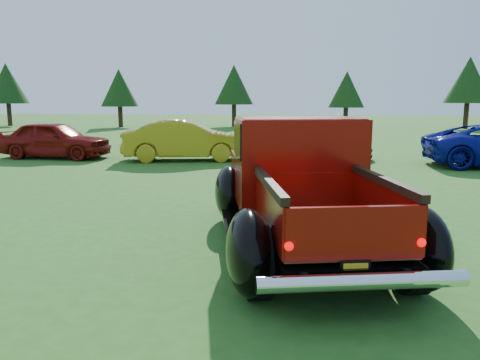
{
  "coord_description": "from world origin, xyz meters",
  "views": [
    {
      "loc": [
        1.01,
        -7.95,
        2.28
      ],
      "look_at": [
        0.27,
        0.2,
        0.85
      ],
      "focal_mm": 35.0,
      "sensor_mm": 36.0,
      "label": 1
    }
  ],
  "objects_px": {
    "tree_mid_left": "(234,85)",
    "show_car_grey": "(316,143)",
    "tree_far_west": "(7,83)",
    "tree_west": "(119,88)",
    "tree_east": "(469,80)",
    "show_car_red": "(55,140)",
    "pickup_truck": "(298,184)",
    "tree_mid_right": "(347,90)",
    "show_car_yellow": "(185,140)"
  },
  "relations": [
    {
      "from": "tree_far_west",
      "to": "tree_mid_left",
      "type": "height_order",
      "value": "tree_far_west"
    },
    {
      "from": "show_car_yellow",
      "to": "show_car_red",
      "type": "bearing_deg",
      "value": 78.16
    },
    {
      "from": "tree_far_west",
      "to": "show_car_red",
      "type": "bearing_deg",
      "value": -55.33
    },
    {
      "from": "tree_west",
      "to": "show_car_yellow",
      "type": "distance_m",
      "value": 22.09
    },
    {
      "from": "tree_mid_left",
      "to": "show_car_yellow",
      "type": "height_order",
      "value": "tree_mid_left"
    },
    {
      "from": "tree_mid_right",
      "to": "show_car_grey",
      "type": "distance_m",
      "value": 20.35
    },
    {
      "from": "tree_east",
      "to": "show_car_yellow",
      "type": "distance_m",
      "value": 27.04
    },
    {
      "from": "tree_west",
      "to": "tree_east",
      "type": "distance_m",
      "value": 27.01
    },
    {
      "from": "tree_west",
      "to": "show_car_grey",
      "type": "relative_size",
      "value": 1.09
    },
    {
      "from": "tree_east",
      "to": "show_car_grey",
      "type": "distance_m",
      "value": 23.36
    },
    {
      "from": "tree_east",
      "to": "tree_west",
      "type": "bearing_deg",
      "value": -178.94
    },
    {
      "from": "tree_mid_left",
      "to": "pickup_truck",
      "type": "xyz_separation_m",
      "value": [
        4.27,
        -31.58,
        -2.44
      ]
    },
    {
      "from": "tree_far_west",
      "to": "show_car_yellow",
      "type": "relative_size",
      "value": 1.14
    },
    {
      "from": "tree_far_west",
      "to": "tree_mid_left",
      "type": "bearing_deg",
      "value": 3.01
    },
    {
      "from": "tree_far_west",
      "to": "tree_west",
      "type": "relative_size",
      "value": 1.13
    },
    {
      "from": "tree_mid_right",
      "to": "tree_west",
      "type": "bearing_deg",
      "value": -176.82
    },
    {
      "from": "tree_west",
      "to": "show_car_red",
      "type": "relative_size",
      "value": 1.09
    },
    {
      "from": "tree_mid_left",
      "to": "tree_mid_right",
      "type": "bearing_deg",
      "value": -6.34
    },
    {
      "from": "tree_east",
      "to": "tree_mid_right",
      "type": "bearing_deg",
      "value": 176.82
    },
    {
      "from": "tree_west",
      "to": "tree_east",
      "type": "height_order",
      "value": "tree_east"
    },
    {
      "from": "tree_mid_right",
      "to": "show_car_yellow",
      "type": "relative_size",
      "value": 0.97
    },
    {
      "from": "tree_mid_left",
      "to": "show_car_grey",
      "type": "xyz_separation_m",
      "value": [
        5.31,
        -20.87,
        -2.77
      ]
    },
    {
      "from": "tree_far_west",
      "to": "pickup_truck",
      "type": "distance_m",
      "value": 38.51
    },
    {
      "from": "tree_far_west",
      "to": "tree_mid_left",
      "type": "xyz_separation_m",
      "value": [
        19.0,
        1.0,
        -0.14
      ]
    },
    {
      "from": "tree_far_west",
      "to": "tree_west",
      "type": "distance_m",
      "value": 10.06
    },
    {
      "from": "tree_west",
      "to": "tree_far_west",
      "type": "bearing_deg",
      "value": 174.29
    },
    {
      "from": "pickup_truck",
      "to": "tree_mid_right",
      "type": "bearing_deg",
      "value": 70.95
    },
    {
      "from": "tree_east",
      "to": "show_car_red",
      "type": "bearing_deg",
      "value": -138.53
    },
    {
      "from": "tree_far_west",
      "to": "pickup_truck",
      "type": "relative_size",
      "value": 0.92
    },
    {
      "from": "pickup_truck",
      "to": "show_car_grey",
      "type": "bearing_deg",
      "value": 74.19
    },
    {
      "from": "tree_west",
      "to": "tree_mid_left",
      "type": "xyz_separation_m",
      "value": [
        9.0,
        2.0,
        0.27
      ]
    },
    {
      "from": "tree_mid_left",
      "to": "pickup_truck",
      "type": "relative_size",
      "value": 0.89
    },
    {
      "from": "show_car_red",
      "to": "tree_far_west",
      "type": "bearing_deg",
      "value": 40.01
    },
    {
      "from": "pickup_truck",
      "to": "tree_far_west",
      "type": "bearing_deg",
      "value": 117.02
    },
    {
      "from": "tree_mid_left",
      "to": "show_car_grey",
      "type": "distance_m",
      "value": 21.71
    },
    {
      "from": "tree_mid_right",
      "to": "show_car_red",
      "type": "relative_size",
      "value": 1.04
    },
    {
      "from": "tree_mid_right",
      "to": "show_car_grey",
      "type": "height_order",
      "value": "tree_mid_right"
    },
    {
      "from": "tree_east",
      "to": "show_car_yellow",
      "type": "height_order",
      "value": "tree_east"
    },
    {
      "from": "show_car_grey",
      "to": "tree_east",
      "type": "bearing_deg",
      "value": -25.87
    },
    {
      "from": "tree_mid_right",
      "to": "show_car_yellow",
      "type": "xyz_separation_m",
      "value": [
        -8.57,
        -20.84,
        -2.22
      ]
    },
    {
      "from": "tree_mid_left",
      "to": "tree_mid_right",
      "type": "xyz_separation_m",
      "value": [
        9.0,
        -1.0,
        -0.41
      ]
    },
    {
      "from": "show_car_red",
      "to": "show_car_yellow",
      "type": "distance_m",
      "value": 5.18
    },
    {
      "from": "tree_west",
      "to": "show_car_grey",
      "type": "bearing_deg",
      "value": -52.83
    },
    {
      "from": "pickup_truck",
      "to": "show_car_grey",
      "type": "relative_size",
      "value": 1.33
    },
    {
      "from": "tree_far_west",
      "to": "show_car_yellow",
      "type": "height_order",
      "value": "tree_far_west"
    },
    {
      "from": "show_car_grey",
      "to": "tree_mid_left",
      "type": "bearing_deg",
      "value": 21.63
    },
    {
      "from": "tree_west",
      "to": "tree_mid_right",
      "type": "bearing_deg",
      "value": 3.18
    },
    {
      "from": "tree_west",
      "to": "tree_mid_left",
      "type": "distance_m",
      "value": 9.22
    },
    {
      "from": "show_car_yellow",
      "to": "show_car_grey",
      "type": "relative_size",
      "value": 1.07
    },
    {
      "from": "tree_west",
      "to": "tree_mid_right",
      "type": "relative_size",
      "value": 1.05
    }
  ]
}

